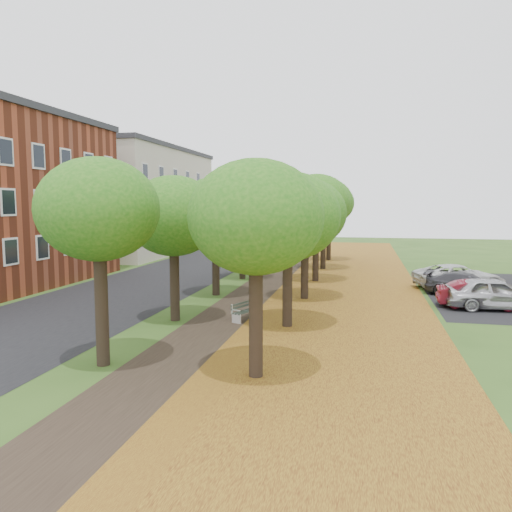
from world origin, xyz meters
The scene contains 13 objects.
ground centered at (0.00, 0.00, 0.00)m, with size 120.00×120.00×0.00m, color #2D4C19.
street_asphalt centered at (-7.50, 15.00, 0.00)m, with size 8.00×70.00×0.01m, color black.
footpath centered at (0.00, 15.00, 0.00)m, with size 3.20×70.00×0.01m, color black.
leaf_verge centered at (5.00, 15.00, 0.01)m, with size 7.50×70.00×0.01m, color #9E751D.
parking_lot centered at (13.50, 16.00, 0.00)m, with size 9.00×16.00×0.01m, color black.
tree_row_west centered at (-2.20, 15.00, 4.58)m, with size 4.06×34.06×6.33m.
tree_row_east centered at (2.60, 15.00, 4.58)m, with size 4.06×34.06×6.33m.
building_cream centered at (-17.00, 33.00, 5.21)m, with size 10.30×20.30×10.40m.
bench centered at (0.70, 6.70, 0.39)m, with size 1.02×1.64×0.75m.
car_silver centered at (11.59, 11.17, 0.76)m, with size 1.80×4.47×1.52m, color #B5B4B9.
car_red centered at (11.00, 11.43, 0.64)m, with size 1.35×3.88×1.28m, color maroon.
car_grey centered at (11.00, 14.51, 0.62)m, with size 1.74×4.27×1.24m, color #343338.
car_white centered at (11.00, 16.89, 0.70)m, with size 2.34×5.07×1.41m, color silver.
Camera 1 is at (5.53, -13.56, 4.96)m, focal length 35.00 mm.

